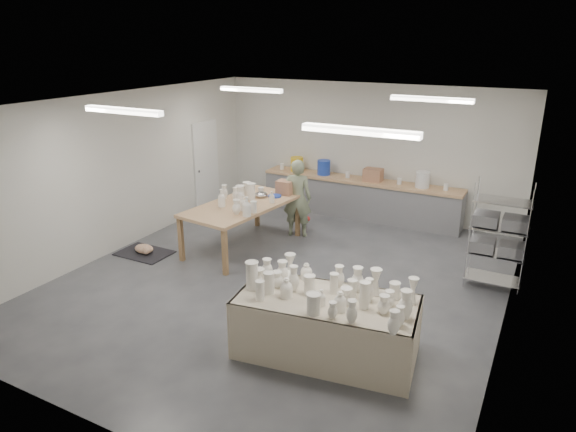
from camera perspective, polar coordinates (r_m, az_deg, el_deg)
The scene contains 9 objects.
room at distance 8.29m, azimuth -0.96°, elevation 6.12°, with size 8.00×8.02×3.00m.
back_counter at distance 11.84m, azimuth 7.87°, elevation 2.14°, with size 4.60×0.60×1.24m.
wire_shelf at distance 8.95m, azimuth 22.36°, elevation -2.01°, with size 0.88×0.48×1.80m.
drying_table at distance 6.77m, azimuth 4.28°, elevation -11.83°, with size 2.43×1.39×1.18m.
work_table at distance 9.95m, azimuth -4.67°, elevation 1.45°, with size 1.49×2.54×1.26m.
rug at distance 10.27m, azimuth -15.66°, elevation -3.98°, with size 1.00×0.70×0.02m, color black.
cat at distance 10.22m, azimuth -15.68°, elevation -3.54°, with size 0.41×0.30×0.17m.
potter at distance 10.53m, azimuth 1.03°, elevation 2.00°, with size 0.59×0.39×1.62m, color gray.
red_stool at distance 10.94m, azimuth 1.65°, elevation -0.38°, with size 0.41×0.41×0.30m.
Camera 1 is at (3.77, -7.00, 3.95)m, focal length 32.00 mm.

